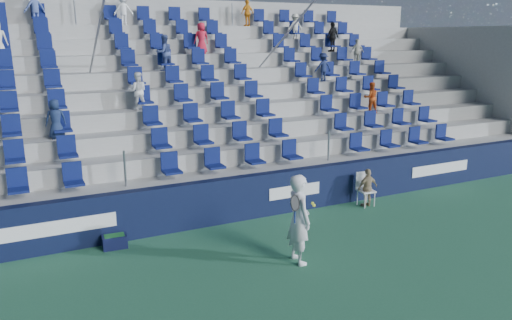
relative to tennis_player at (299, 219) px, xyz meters
The scene contains 7 objects.
ground 1.02m from the tennis_player, 77.66° to the right, with size 70.00×70.00×0.00m, color #2C6746.
sponsor_wall 2.97m from the tennis_player, 89.05° to the left, with size 24.00×0.32×1.20m.
grandstand 8.11m from the tennis_player, 89.69° to the left, with size 24.00×8.17×6.63m.
tennis_player is the anchor object (origin of this frame).
line_judge_chair 4.45m from the tennis_player, 33.45° to the left, with size 0.47×0.48×0.98m.
line_judge 4.37m from the tennis_player, 31.78° to the left, with size 0.66×0.27×1.12m, color tan.
ball_bin 4.37m from the tennis_player, 143.76° to the left, with size 0.57×0.39×0.31m.
Camera 1 is at (-5.33, -8.45, 4.82)m, focal length 35.00 mm.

